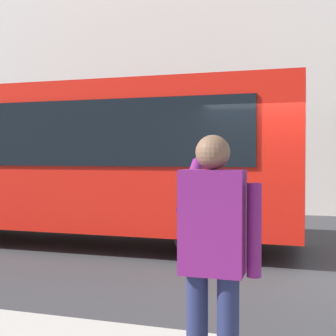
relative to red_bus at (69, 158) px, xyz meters
name	(u,v)px	position (x,y,z in m)	size (l,w,h in m)	color
ground_plane	(288,264)	(-4.27, 0.73, -1.68)	(60.00, 60.00, 0.00)	#38383A
building_facade_far	(299,12)	(-4.28, -6.07, 4.30)	(28.00, 1.55, 12.00)	beige
red_bus	(69,158)	(0.00, 0.00, 0.00)	(9.05, 2.54, 3.08)	red
pedestrian_photographer	(213,247)	(-3.98, 5.33, -0.54)	(0.53, 0.52, 1.70)	#1E2347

